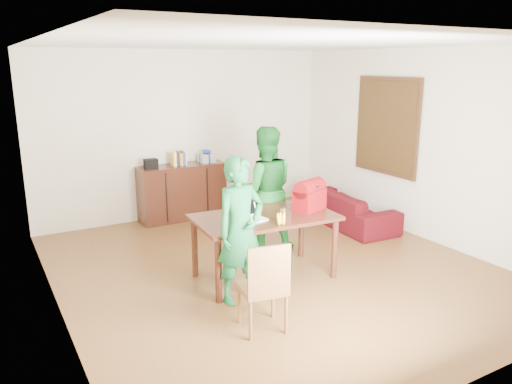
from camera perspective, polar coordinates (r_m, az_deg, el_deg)
room at (r=6.04m, az=1.54°, el=3.26°), size 5.20×5.70×2.90m
table at (r=5.83m, az=0.98°, el=-3.62°), size 1.69×1.03×0.77m
chair at (r=4.86m, az=0.77°, el=-12.68°), size 0.47×0.46×0.91m
person_near at (r=5.24m, az=-1.79°, el=-4.41°), size 0.62×0.45×1.57m
person_far at (r=6.61m, az=0.99°, el=0.20°), size 1.00×0.90×1.70m
laptop at (r=5.61m, az=-0.54°, el=-2.85°), size 0.36×0.27×0.23m
bananas at (r=5.48m, az=2.89°, el=-3.48°), size 0.16×0.12×0.05m
bottle at (r=5.53m, az=3.07°, el=-2.57°), size 0.08×0.08×0.19m
red_bag at (r=6.02m, az=6.12°, el=-0.69°), size 0.46×0.36×0.30m
sofa at (r=8.06m, az=10.19°, el=-1.67°), size 0.83×1.90×0.54m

